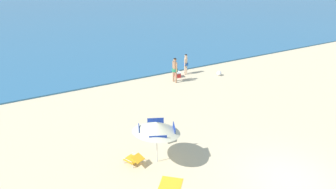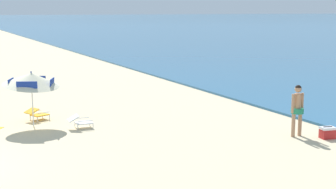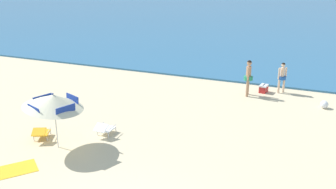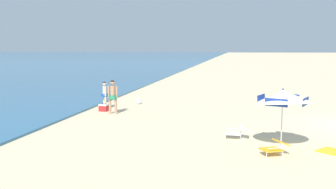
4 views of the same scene
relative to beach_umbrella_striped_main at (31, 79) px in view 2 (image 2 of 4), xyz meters
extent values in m
cylinder|color=silver|center=(0.00, 0.00, -0.78)|extent=(0.04, 0.04, 2.04)
cone|color=beige|center=(0.00, 0.00, 0.00)|extent=(2.79, 2.77, 0.74)
cube|color=navy|center=(0.29, 0.70, -0.10)|extent=(0.71, 0.33, 0.26)
cube|color=navy|center=(-0.70, 0.29, -0.10)|extent=(0.33, 0.71, 0.26)
cube|color=navy|center=(-0.29, -0.70, -0.10)|extent=(0.71, 0.33, 0.26)
cube|color=navy|center=(0.70, -0.29, -0.10)|extent=(0.33, 0.71, 0.26)
sphere|color=navy|center=(0.00, 0.00, 0.27)|extent=(0.06, 0.06, 0.06)
cube|color=gold|center=(-1.05, 0.44, -1.60)|extent=(0.72, 0.76, 0.04)
cube|color=gold|center=(-0.89, 0.10, -1.38)|extent=(0.62, 0.57, 0.18)
cylinder|color=silver|center=(-1.39, 0.60, -1.71)|extent=(0.03, 0.03, 0.18)
cylinder|color=silver|center=(-0.94, 0.80, -1.71)|extent=(0.03, 0.03, 0.18)
cylinder|color=silver|center=(-1.15, 0.08, -1.71)|extent=(0.03, 0.03, 0.18)
cylinder|color=silver|center=(-0.71, 0.28, -1.71)|extent=(0.03, 0.03, 0.18)
cylinder|color=silver|center=(-1.30, 0.32, -1.48)|extent=(0.24, 0.50, 0.02)
cylinder|color=silver|center=(-0.79, 0.56, -1.48)|extent=(0.24, 0.50, 0.02)
cube|color=white|center=(1.07, 1.66, -1.60)|extent=(0.54, 0.61, 0.04)
cube|color=white|center=(1.06, 1.26, -1.39)|extent=(0.50, 0.40, 0.23)
cylinder|color=silver|center=(0.84, 1.95, -1.71)|extent=(0.03, 0.03, 0.18)
cylinder|color=silver|center=(1.33, 1.93, -1.71)|extent=(0.03, 0.03, 0.18)
cylinder|color=silver|center=(0.82, 1.38, -1.71)|extent=(0.03, 0.03, 0.18)
cylinder|color=silver|center=(1.31, 1.36, -1.71)|extent=(0.03, 0.03, 0.18)
cylinder|color=silver|center=(0.79, 1.66, -1.48)|extent=(0.04, 0.54, 0.02)
cylinder|color=silver|center=(1.35, 1.65, -1.48)|extent=(0.04, 0.54, 0.02)
cylinder|color=tan|center=(5.44, 7.87, -1.36)|extent=(0.13, 0.13, 0.89)
cylinder|color=tan|center=(5.41, 8.18, -1.36)|extent=(0.13, 0.13, 0.89)
cylinder|color=#23845B|center=(5.43, 8.03, -0.89)|extent=(0.44, 0.44, 0.18)
cylinder|color=tan|center=(5.43, 8.03, -0.60)|extent=(0.24, 0.24, 0.63)
cylinder|color=tan|center=(5.45, 7.81, -0.62)|extent=(0.10, 0.10, 0.66)
cylinder|color=tan|center=(5.40, 8.25, -0.62)|extent=(0.10, 0.10, 0.66)
sphere|color=tan|center=(5.43, 8.03, -0.13)|extent=(0.24, 0.24, 0.24)
sphere|color=black|center=(5.43, 8.03, -0.10)|extent=(0.22, 0.22, 0.22)
cube|color=red|center=(6.12, 8.80, -1.64)|extent=(0.43, 0.54, 0.32)
cube|color=white|center=(6.12, 8.80, -1.44)|extent=(0.44, 0.55, 0.08)
cylinder|color=black|center=(6.12, 8.80, -1.38)|extent=(0.09, 0.33, 0.02)
camera|label=1|loc=(-5.45, -11.16, 7.12)|focal=35.31mm
camera|label=2|loc=(18.78, -3.18, 2.56)|focal=53.17mm
camera|label=3|loc=(8.30, -10.34, 4.82)|focal=41.41mm
camera|label=4|loc=(-12.97, 1.65, 1.63)|focal=38.96mm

